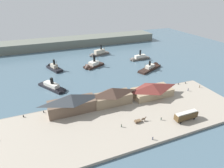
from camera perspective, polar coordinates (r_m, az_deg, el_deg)
name	(u,v)px	position (r m, az deg, el deg)	size (l,w,h in m)	color
ground_plane	(109,95)	(98.10, -1.04, -3.68)	(320.00, 320.00, 0.00)	#476070
quay_promenade	(126,118)	(81.05, 4.48, -10.75)	(110.00, 36.00, 1.20)	#9E9384
seawall_edge	(111,98)	(94.96, -0.28, -4.46)	(110.00, 0.80, 1.00)	gray
ferry_shed_central_terminal	(72,103)	(83.42, -12.65, -5.85)	(21.64, 8.41, 8.97)	brown
ferry_shed_west_terminal	(112,96)	(87.06, 0.12, -3.72)	(18.87, 7.86, 8.65)	#847056
ferry_shed_east_terminal	(152,90)	(96.45, 12.69, -1.80)	(21.22, 10.37, 6.77)	#998466
street_tram	(186,115)	(83.70, 22.52, -9.18)	(10.54, 2.89, 4.01)	#4C381E
horse_cart	(140,120)	(78.17, 8.91, -11.27)	(5.56, 1.47, 1.87)	brown
pedestrian_walking_west	(153,138)	(71.27, 12.83, -16.46)	(0.39, 0.39, 1.56)	#33384C
pedestrian_near_east_shed	(161,119)	(81.16, 15.38, -10.55)	(0.41, 0.41, 1.65)	#3D4C42
pedestrian_walking_east	(188,90)	(108.44, 23.06, -1.64)	(0.43, 0.43, 1.75)	#33384C
pedestrian_by_tram	(121,125)	(75.00, 3.02, -13.06)	(0.39, 0.39, 1.57)	#3D4C42
pedestrian_near_west_shed	(200,86)	(114.82, 26.11, -0.68)	(0.44, 0.44, 1.77)	#6B5B4C
mooring_post_west	(23,116)	(89.16, -26.36, -9.17)	(0.44, 0.44, 0.90)	black
mooring_post_center_west	(178,84)	(113.92, 20.38, 0.07)	(0.44, 0.44, 0.90)	black
mooring_post_center_east	(44,112)	(88.50, -20.93, -8.25)	(0.44, 0.44, 0.90)	black
mooring_post_east	(185,83)	(116.60, 22.32, 0.34)	(0.44, 0.44, 0.90)	black
ferry_approaching_west	(53,67)	(138.21, -18.23, 5.08)	(11.11, 17.32, 9.36)	black
ferry_moored_east	(54,88)	(108.53, -17.88, -1.07)	(15.53, 20.02, 8.57)	black
ferry_moored_west	(98,53)	(162.24, -4.52, 9.69)	(20.08, 9.88, 10.65)	#514C47
ferry_outer_harbor	(92,66)	(135.53, -6.49, 5.86)	(18.04, 13.93, 11.07)	black
ferry_departing_north	(152,67)	(135.73, 12.58, 5.29)	(23.64, 15.05, 8.65)	black
ferry_approaching_east	(138,58)	(152.11, 8.26, 8.15)	(18.78, 6.40, 9.35)	#514C47
far_headland	(72,42)	(196.81, -12.58, 12.95)	(180.00, 24.00, 8.00)	#60665B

